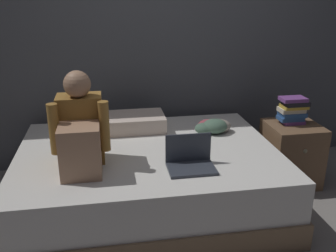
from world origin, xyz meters
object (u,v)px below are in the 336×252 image
object	(u,v)px
bed	(148,178)
person_sitting	(80,132)
pillow	(132,122)
nightstand	(291,154)
clothes_pile	(213,126)
book_stack	(293,110)
laptop	(190,160)

from	to	relation	value
bed	person_sitting	distance (m)	0.72
person_sitting	pillow	xyz separation A→B (m)	(0.39, 0.67, -0.19)
pillow	nightstand	bearing A→B (deg)	-10.77
bed	clothes_pile	size ratio (longest dim) A/B	6.28
book_stack	clothes_pile	size ratio (longest dim) A/B	0.74
laptop	pillow	distance (m)	0.88
person_sitting	book_stack	world-z (taller)	person_sitting
bed	book_stack	distance (m)	1.38
laptop	book_stack	world-z (taller)	book_stack
person_sitting	pillow	bearing A→B (deg)	59.69
clothes_pile	book_stack	bearing A→B (deg)	-2.94
person_sitting	pillow	world-z (taller)	person_sitting
nightstand	clothes_pile	xyz separation A→B (m)	(-0.71, 0.08, 0.28)
bed	laptop	xyz separation A→B (m)	(0.25, -0.36, 0.31)
person_sitting	book_stack	xyz separation A→B (m)	(1.76, 0.45, -0.08)
person_sitting	clothes_pile	size ratio (longest dim) A/B	2.06
laptop	bed	bearing A→B (deg)	124.49
clothes_pile	laptop	bearing A→B (deg)	-118.79
pillow	book_stack	bearing A→B (deg)	-9.25
person_sitting	clothes_pile	distance (m)	1.19
pillow	book_stack	distance (m)	1.40
clothes_pile	person_sitting	bearing A→B (deg)	-155.71
person_sitting	laptop	world-z (taller)	person_sitting
book_stack	clothes_pile	xyz separation A→B (m)	(-0.70, 0.04, -0.12)
laptop	clothes_pile	distance (m)	0.71
book_stack	person_sitting	bearing A→B (deg)	-165.80
nightstand	person_sitting	size ratio (longest dim) A/B	0.84
nightstand	laptop	bearing A→B (deg)	-152.30
pillow	clothes_pile	world-z (taller)	pillow
bed	laptop	distance (m)	0.54
laptop	clothes_pile	world-z (taller)	laptop
nightstand	book_stack	xyz separation A→B (m)	(-0.01, 0.04, 0.40)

